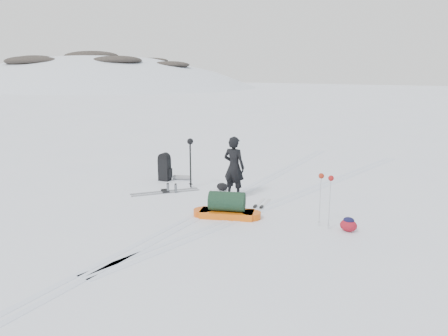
{
  "coord_description": "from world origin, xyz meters",
  "views": [
    {
      "loc": [
        6.28,
        -9.37,
        3.54
      ],
      "look_at": [
        -0.03,
        0.19,
        0.95
      ],
      "focal_mm": 35.0,
      "sensor_mm": 36.0,
      "label": 1
    }
  ],
  "objects_px": {
    "expedition_rucksack": "(167,168)",
    "ski_poles_black": "(190,147)",
    "pulk_sled": "(227,207)",
    "skier": "(234,167)"
  },
  "relations": [
    {
      "from": "expedition_rucksack",
      "to": "ski_poles_black",
      "type": "xyz_separation_m",
      "value": [
        1.2,
        -0.28,
        0.83
      ]
    },
    {
      "from": "skier",
      "to": "expedition_rucksack",
      "type": "bearing_deg",
      "value": -10.77
    },
    {
      "from": "pulk_sled",
      "to": "skier",
      "type": "bearing_deg",
      "value": 93.55
    },
    {
      "from": "skier",
      "to": "ski_poles_black",
      "type": "relative_size",
      "value": 1.14
    },
    {
      "from": "pulk_sled",
      "to": "ski_poles_black",
      "type": "distance_m",
      "value": 3.12
    },
    {
      "from": "expedition_rucksack",
      "to": "skier",
      "type": "bearing_deg",
      "value": -17.37
    },
    {
      "from": "skier",
      "to": "pulk_sled",
      "type": "relative_size",
      "value": 1.01
    },
    {
      "from": "expedition_rucksack",
      "to": "ski_poles_black",
      "type": "height_order",
      "value": "ski_poles_black"
    },
    {
      "from": "pulk_sled",
      "to": "ski_poles_black",
      "type": "xyz_separation_m",
      "value": [
        -2.42,
        1.7,
        1.01
      ]
    },
    {
      "from": "expedition_rucksack",
      "to": "ski_poles_black",
      "type": "distance_m",
      "value": 1.48
    }
  ]
}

